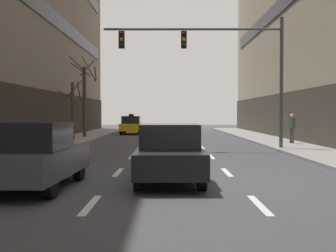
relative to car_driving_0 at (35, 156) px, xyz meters
name	(u,v)px	position (x,y,z in m)	size (l,w,h in m)	color
ground_plane	(175,182)	(3.42, 1.06, -0.80)	(120.00, 120.00, 0.00)	#424247
lane_stripe_l1_s3	(92,205)	(1.72, -1.94, -0.80)	(0.16, 2.00, 0.01)	silver
lane_stripe_l1_s4	(120,172)	(1.72, 3.06, -0.80)	(0.16, 2.00, 0.01)	silver
lane_stripe_l1_s5	(133,157)	(1.72, 8.06, -0.80)	(0.16, 2.00, 0.01)	silver
lane_stripe_l1_s6	(140,148)	(1.72, 13.06, -0.80)	(0.16, 2.00, 0.01)	silver
lane_stripe_l1_s7	(145,142)	(1.72, 18.06, -0.80)	(0.16, 2.00, 0.01)	silver
lane_stripe_l1_s8	(149,138)	(1.72, 23.06, -0.80)	(0.16, 2.00, 0.01)	silver
lane_stripe_l1_s9	(151,134)	(1.72, 28.06, -0.80)	(0.16, 2.00, 0.01)	silver
lane_stripe_l1_s10	(153,132)	(1.72, 33.06, -0.80)	(0.16, 2.00, 0.01)	silver
lane_stripe_l2_s3	(261,205)	(5.12, -1.94, -0.80)	(0.16, 2.00, 0.01)	silver
lane_stripe_l2_s4	(228,172)	(5.12, 3.06, -0.80)	(0.16, 2.00, 0.01)	silver
lane_stripe_l2_s5	(213,157)	(5.12, 8.06, -0.80)	(0.16, 2.00, 0.01)	silver
lane_stripe_l2_s6	(204,148)	(5.12, 13.06, -0.80)	(0.16, 2.00, 0.01)	silver
lane_stripe_l2_s7	(198,142)	(5.12, 18.06, -0.80)	(0.16, 2.00, 0.01)	silver
lane_stripe_l2_s8	(194,138)	(5.12, 23.06, -0.80)	(0.16, 2.00, 0.01)	silver
lane_stripe_l2_s9	(190,134)	(5.12, 28.06, -0.80)	(0.16, 2.00, 0.01)	silver
lane_stripe_l2_s10	(188,132)	(5.12, 33.06, -0.80)	(0.16, 2.00, 0.01)	silver
car_driving_0	(35,156)	(0.00, 0.00, 0.00)	(1.96, 4.40, 1.63)	black
car_driving_1	(171,154)	(3.32, 0.96, -0.03)	(1.78, 4.18, 1.56)	black
taxi_driving_2	(133,125)	(0.03, 28.85, -0.01)	(1.82, 4.29, 1.78)	black
traffic_signal_0	(221,56)	(5.84, 11.39, 3.89)	(8.90, 0.35, 6.46)	#4C4C51
street_tree_0	(86,98)	(-2.79, 21.74, 2.17)	(1.88, 1.88, 5.78)	#4C3823
street_tree_1	(74,109)	(-2.82, 17.80, 1.33)	(1.30, 1.70, 3.86)	#4C3823
pedestrian_0	(293,126)	(10.34, 14.63, 0.31)	(0.33, 0.48, 1.67)	brown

